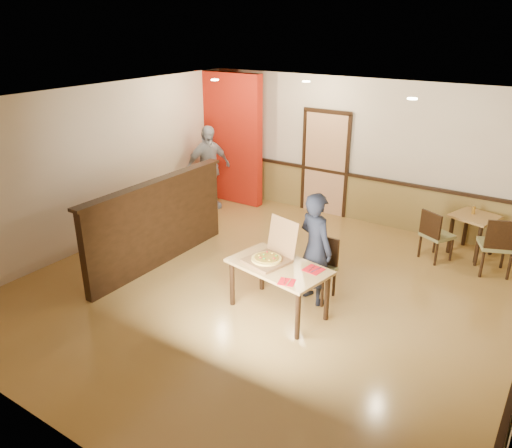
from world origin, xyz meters
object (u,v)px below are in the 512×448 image
(passerby, at_px, (208,168))
(diner_chair, at_px, (320,266))
(diner, at_px, (315,248))
(side_chair_left, at_px, (435,233))
(pizza_box, at_px, (270,256))
(condiment, at_px, (474,210))
(side_chair_right, at_px, (497,244))
(side_table, at_px, (474,225))
(main_table, at_px, (279,272))

(passerby, bearing_deg, diner_chair, -97.65)
(diner, distance_m, passerby, 4.26)
(side_chair_left, xyz_separation_m, pizza_box, (-1.51, -2.81, 0.32))
(condiment, bearing_deg, side_chair_right, -51.89)
(side_table, bearing_deg, main_table, -117.73)
(pizza_box, bearing_deg, side_chair_right, 62.93)
(side_chair_left, height_order, side_table, side_chair_left)
(diner_chair, bearing_deg, passerby, 152.18)
(main_table, distance_m, side_chair_right, 3.65)
(diner_chair, xyz_separation_m, condiment, (1.50, 2.80, 0.28))
(side_chair_right, bearing_deg, side_chair_left, -22.47)
(main_table, xyz_separation_m, side_chair_left, (1.34, 2.85, -0.14))
(diner_chair, relative_size, diner, 0.55)
(pizza_box, bearing_deg, main_table, 1.80)
(side_chair_left, bearing_deg, pizza_box, 89.39)
(side_chair_right, bearing_deg, diner, 26.19)
(diner, bearing_deg, pizza_box, 73.21)
(side_table, height_order, pizza_box, pizza_box)
(main_table, distance_m, condiment, 3.93)
(side_chair_left, height_order, pizza_box, pizza_box)
(side_chair_left, distance_m, diner, 2.55)
(diner_chair, distance_m, diner, 0.36)
(side_table, bearing_deg, side_chair_left, -128.31)
(side_chair_right, xyz_separation_m, side_table, (-0.48, 0.62, -0.00))
(main_table, bearing_deg, passerby, 151.36)
(side_chair_right, distance_m, pizza_box, 3.74)
(main_table, height_order, condiment, condiment)
(passerby, bearing_deg, side_table, -60.96)
(main_table, bearing_deg, diner, 76.08)
(diner, relative_size, condiment, 12.11)
(diner, height_order, condiment, diner)
(main_table, xyz_separation_m, condiment, (1.77, 3.51, 0.16))
(pizza_box, bearing_deg, passerby, 154.29)
(side_chair_right, bearing_deg, diner_chair, 24.51)
(passerby, bearing_deg, side_chair_left, -67.48)
(diner_chair, distance_m, side_chair_left, 2.38)
(side_table, xyz_separation_m, diner, (-1.56, -2.89, 0.28))
(diner_chair, bearing_deg, pizza_box, -122.08)
(side_chair_right, bearing_deg, main_table, 29.17)
(side_table, relative_size, passerby, 0.46)
(side_chair_left, xyz_separation_m, side_table, (0.48, 0.61, 0.06))
(passerby, bearing_deg, pizza_box, -108.67)
(diner, relative_size, pizza_box, 2.27)
(diner_chair, distance_m, side_chair_right, 2.93)
(diner_chair, relative_size, pizza_box, 1.24)
(side_chair_left, bearing_deg, diner_chair, 91.09)
(diner_chair, distance_m, passerby, 4.22)
(main_table, bearing_deg, side_chair_left, 75.16)
(side_chair_left, xyz_separation_m, condiment, (0.43, 0.66, 0.30))
(diner_chair, height_order, diner, diner)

